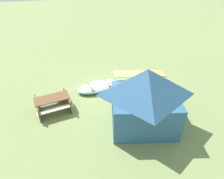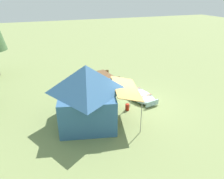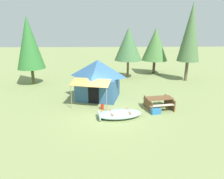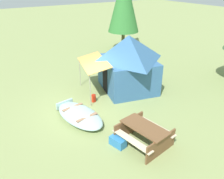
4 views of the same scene
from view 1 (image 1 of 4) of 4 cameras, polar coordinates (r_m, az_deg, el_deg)
ground_plane at (r=10.96m, az=0.82°, el=-1.45°), size 80.00×80.00×0.00m
beached_rowboat at (r=11.32m, az=-4.02°, el=0.99°), size 2.83×1.70×0.40m
canvas_cabin_tent at (r=8.25m, az=9.95°, el=-2.41°), size 3.58×4.28×2.88m
picnic_table at (r=10.02m, az=-17.63°, el=-3.74°), size 1.93×1.77×0.74m
cooler_box at (r=10.86m, az=-15.34°, el=-2.11°), size 0.66×0.46×0.33m
fuel_can at (r=10.57m, az=2.88°, el=-1.77°), size 0.29×0.29×0.36m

